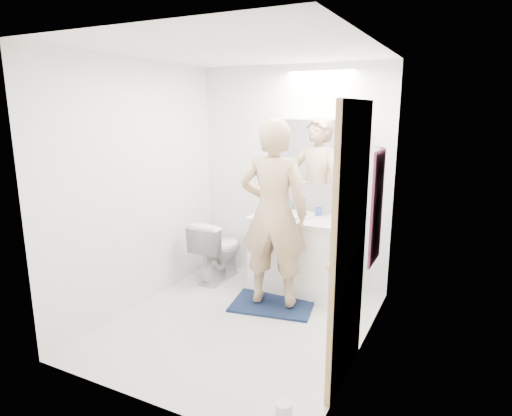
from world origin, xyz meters
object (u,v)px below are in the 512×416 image
Objects in this scene: vanity_cabinet at (296,255)px; soap_bottle_b at (286,203)px; toilet_paper_roll at (284,410)px; toilet at (218,249)px; medicine_cabinet at (317,151)px; toothbrush_cup at (319,212)px; person at (273,213)px; soap_bottle_a at (278,202)px.

soap_bottle_b reaches higher than vanity_cabinet.
toilet is at bearing 131.47° from toilet_paper_roll.
medicine_cabinet reaches higher than toilet.
vanity_cabinet is 0.53m from toothbrush_cup.
person is (-0.18, -0.70, -0.54)m from medicine_cabinet.
person is at bearing -110.30° from toothbrush_cup.
toothbrush_cup is at bearing 40.64° from vanity_cabinet.
vanity_cabinet is 1.27× the size of toilet.
person is 16.52× the size of toilet_paper_roll.
person is at bearing -69.44° from soap_bottle_a.
vanity_cabinet is at bearing -42.33° from soap_bottle_b.
medicine_cabinet is 1.24× the size of toilet.
soap_bottle_b is at bearing -174.70° from medicine_cabinet.
vanity_cabinet is at bearing -106.31° from person.
toilet_paper_roll is (0.69, -1.93, -0.34)m from vanity_cabinet.
toilet_paper_roll is at bearing -64.83° from soap_bottle_a.
soap_bottle_b reaches higher than toothbrush_cup.
medicine_cabinet is 0.90m from person.
person is 1.86m from toilet_paper_roll.
person reaches higher than medicine_cabinet.
toilet is at bearing -166.01° from toothbrush_cup.
medicine_cabinet is 2.64m from toilet_paper_roll.
toilet_paper_roll is at bearing -75.32° from medicine_cabinet.
toothbrush_cup is 0.82× the size of toilet_paper_roll.
toilet is 3.69× the size of soap_bottle_b.
vanity_cabinet is at bearing 109.58° from toilet_paper_roll.
toothbrush_cup is (0.24, 0.65, -0.09)m from person.
medicine_cabinet is 0.71m from soap_bottle_a.
toilet is 0.96m from soap_bottle_b.
toilet is 1.25m from toothbrush_cup.
medicine_cabinet is 0.48× the size of person.
soap_bottle_a is at bearing -155.38° from toilet.
toilet is 0.39× the size of person.
medicine_cabinet is 0.67m from soap_bottle_b.
toilet is at bearing -157.70° from soap_bottle_b.
toothbrush_cup is 2.30m from toilet_paper_roll.
soap_bottle_b is 2.45m from toilet_paper_roll.
toilet_paper_roll is (1.60, -1.81, -0.30)m from toilet.
toothbrush_cup is at bearing -120.44° from person.
toilet is at bearing -157.06° from soap_bottle_a.
toilet is at bearing -172.85° from vanity_cabinet.
medicine_cabinet reaches higher than soap_bottle_a.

